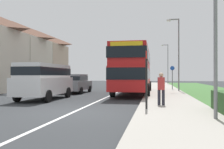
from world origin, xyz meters
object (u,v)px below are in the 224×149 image
at_px(pedestrian_at_stop, 161,87).
at_px(bus_stop_sign, 146,75).
at_px(double_decker_bus, 133,68).
at_px(street_lamp_far, 167,61).
at_px(parked_car_grey, 76,83).
at_px(parked_van_white, 45,79).
at_px(street_lamp_mid, 178,50).
at_px(cycle_route_sign, 172,77).

bearing_deg(pedestrian_at_stop, bus_stop_sign, -114.55).
distance_m(double_decker_bus, street_lamp_far, 22.95).
height_order(double_decker_bus, bus_stop_sign, double_decker_bus).
distance_m(parked_car_grey, street_lamp_far, 24.07).
bearing_deg(double_decker_bus, parked_van_white, -134.08).
xyz_separation_m(parked_van_white, parked_car_grey, (0.12, 5.79, -0.43)).
bearing_deg(parked_van_white, double_decker_bus, 45.92).
bearing_deg(street_lamp_far, street_lamp_mid, -90.15).
bearing_deg(bus_stop_sign, street_lamp_far, 85.55).
bearing_deg(parked_van_white, street_lamp_far, 72.02).
xyz_separation_m(parked_van_white, bus_stop_sign, (6.57, -4.01, 0.20)).
bearing_deg(street_lamp_mid, pedestrian_at_stop, -99.08).
distance_m(double_decker_bus, cycle_route_sign, 6.72).
distance_m(parked_van_white, parked_car_grey, 5.80).
relative_size(parked_car_grey, street_lamp_far, 0.62).
relative_size(parked_car_grey, street_lamp_mid, 0.63).
distance_m(parked_van_white, street_lamp_mid, 12.71).
bearing_deg(double_decker_bus, cycle_route_sign, 58.25).
relative_size(parked_van_white, pedestrian_at_stop, 3.02).
bearing_deg(parked_van_white, pedestrian_at_stop, -19.74).
xyz_separation_m(pedestrian_at_stop, street_lamp_mid, (1.79, 11.18, 2.97)).
height_order(parked_car_grey, cycle_route_sign, cycle_route_sign).
height_order(cycle_route_sign, street_lamp_far, street_lamp_far).
relative_size(double_decker_bus, parked_van_white, 2.01).
distance_m(double_decker_bus, pedestrian_at_stop, 8.29).
bearing_deg(double_decker_bus, pedestrian_at_stop, -75.71).
height_order(parked_van_white, bus_stop_sign, bus_stop_sign).
height_order(parked_van_white, street_lamp_mid, street_lamp_mid).
bearing_deg(pedestrian_at_stop, street_lamp_mid, 80.92).
relative_size(parked_van_white, street_lamp_mid, 0.74).
height_order(parked_car_grey, street_lamp_mid, street_lamp_mid).
xyz_separation_m(pedestrian_at_stop, cycle_route_sign, (1.49, 13.64, 0.45)).
height_order(bus_stop_sign, street_lamp_far, street_lamp_far).
relative_size(bus_stop_sign, street_lamp_mid, 0.38).
relative_size(pedestrian_at_stop, bus_stop_sign, 0.64).
bearing_deg(cycle_route_sign, parked_van_white, -128.26).
xyz_separation_m(street_lamp_mid, street_lamp_far, (0.05, 19.33, 0.04)).
distance_m(parked_car_grey, bus_stop_sign, 11.75).
relative_size(double_decker_bus, cycle_route_sign, 4.02).
xyz_separation_m(double_decker_bus, bus_stop_sign, (1.38, -9.38, -0.60)).
height_order(parked_van_white, cycle_route_sign, cycle_route_sign).
bearing_deg(pedestrian_at_stop, cycle_route_sign, 83.76).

